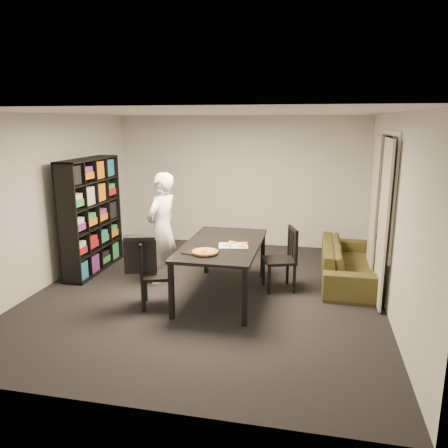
% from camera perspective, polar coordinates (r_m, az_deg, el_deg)
% --- Properties ---
extents(room, '(5.01, 5.51, 2.61)m').
position_cam_1_polar(room, '(6.21, -2.20, 2.26)').
color(room, black).
rests_on(room, ground).
extents(window_pane, '(0.02, 1.40, 1.60)m').
position_cam_1_polar(window_pane, '(6.66, 20.43, 3.93)').
color(window_pane, black).
rests_on(window_pane, room).
extents(window_frame, '(0.03, 1.52, 1.72)m').
position_cam_1_polar(window_frame, '(6.66, 20.38, 3.93)').
color(window_frame, white).
rests_on(window_frame, room).
extents(curtain_left, '(0.03, 0.70, 2.25)m').
position_cam_1_polar(curtain_left, '(6.20, 20.05, 0.02)').
color(curtain_left, '#BCB6A1').
rests_on(curtain_left, room).
extents(curtain_right, '(0.03, 0.70, 2.25)m').
position_cam_1_polar(curtain_right, '(7.21, 18.97, 1.88)').
color(curtain_right, '#BCB6A1').
rests_on(curtain_right, room).
extents(bookshelf, '(0.35, 1.50, 1.90)m').
position_cam_1_polar(bookshelf, '(7.62, -16.95, 1.07)').
color(bookshelf, black).
rests_on(bookshelf, room).
extents(dining_table, '(1.05, 1.90, 0.79)m').
position_cam_1_polar(dining_table, '(6.24, -0.19, -3.16)').
color(dining_table, black).
rests_on(dining_table, room).
extents(chair_left, '(0.54, 0.54, 0.93)m').
position_cam_1_polar(chair_left, '(6.02, -9.57, -5.86)').
color(chair_left, black).
rests_on(chair_left, room).
extents(chair_right, '(0.56, 0.56, 0.95)m').
position_cam_1_polar(chair_right, '(6.60, 8.00, -3.95)').
color(chair_right, black).
rests_on(chair_right, room).
extents(draped_jacket, '(0.45, 0.30, 0.51)m').
position_cam_1_polar(draped_jacket, '(5.96, -10.88, -3.71)').
color(draped_jacket, black).
rests_on(draped_jacket, chair_left).
extents(person, '(0.58, 0.72, 1.73)m').
position_cam_1_polar(person, '(6.82, -8.09, -0.58)').
color(person, white).
rests_on(person, room).
extents(baking_tray, '(0.47, 0.42, 0.01)m').
position_cam_1_polar(baking_tray, '(5.79, -3.09, -3.70)').
color(baking_tray, black).
rests_on(baking_tray, dining_table).
extents(pepperoni_pizza, '(0.35, 0.35, 0.03)m').
position_cam_1_polar(pepperoni_pizza, '(5.74, -2.49, -3.65)').
color(pepperoni_pizza, olive).
rests_on(pepperoni_pizza, dining_table).
extents(kitchen_towel, '(0.45, 0.37, 0.01)m').
position_cam_1_polar(kitchen_towel, '(6.09, 1.21, -2.84)').
color(kitchen_towel, white).
rests_on(kitchen_towel, dining_table).
extents(pizza_slices, '(0.38, 0.32, 0.01)m').
position_cam_1_polar(pizza_slices, '(6.13, 1.63, -2.64)').
color(pizza_slices, gold).
rests_on(pizza_slices, dining_table).
extents(sofa, '(0.80, 2.05, 0.60)m').
position_cam_1_polar(sofa, '(7.24, 15.89, -4.82)').
color(sofa, '#3D3E19').
rests_on(sofa, room).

